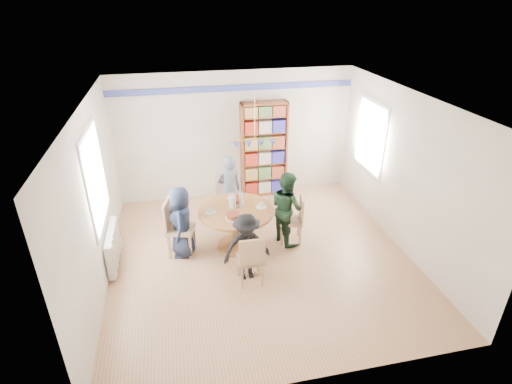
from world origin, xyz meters
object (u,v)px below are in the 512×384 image
object	(u,v)px
radiator	(113,247)
person_right	(287,208)
person_far	(229,189)
person_left	(181,222)
bookshelf	(264,151)
dining_table	(236,220)
chair_near	(251,258)
chair_far	(226,197)
person_near	(247,247)
chair_right	(295,217)
chair_left	(175,225)

from	to	relation	value
radiator	person_right	size ratio (longest dim) A/B	0.74
person_far	radiator	bearing A→B (deg)	19.37
person_left	bookshelf	xyz separation A→B (m)	(1.88, 1.97, 0.39)
dining_table	chair_near	distance (m)	1.05
chair_far	person_near	world-z (taller)	person_near
dining_table	person_left	xyz separation A→B (m)	(-0.94, -0.02, 0.08)
chair_far	person_right	distance (m)	1.38
chair_right	chair_far	xyz separation A→B (m)	(-1.09, 1.04, -0.01)
radiator	person_far	world-z (taller)	person_far
dining_table	chair_left	bearing A→B (deg)	177.33
chair_near	person_far	size ratio (longest dim) A/B	0.64
radiator	person_left	size ratio (longest dim) A/B	0.79
person_left	person_right	size ratio (longest dim) A/B	0.94
chair_left	person_right	distance (m)	1.95
chair_right	bookshelf	size ratio (longest dim) A/B	0.43
person_left	person_right	world-z (taller)	person_right
person_right	dining_table	bearing A→B (deg)	72.13
radiator	person_near	world-z (taller)	person_near
chair_far	person_near	distance (m)	1.89
dining_table	bookshelf	world-z (taller)	bookshelf
person_left	person_near	bearing A→B (deg)	53.04
radiator	person_near	distance (m)	2.23
radiator	chair_right	bearing A→B (deg)	1.09
person_right	chair_left	bearing A→B (deg)	70.19
person_left	dining_table	bearing A→B (deg)	96.22
radiator	person_far	distance (m)	2.35
dining_table	person_far	world-z (taller)	person_far
person_left	person_right	bearing A→B (deg)	96.19
radiator	chair_far	size ratio (longest dim) A/B	1.14
dining_table	chair_far	xyz separation A→B (m)	(-0.03, 1.01, -0.07)
person_right	bookshelf	bearing A→B (deg)	-19.82
chair_left	bookshelf	distance (m)	2.79
chair_right	person_far	bearing A→B (deg)	136.67
chair_far	person_right	bearing A→B (deg)	-46.62
chair_near	bookshelf	bearing A→B (deg)	73.43
chair_near	chair_left	bearing A→B (deg)	134.69
chair_left	person_right	world-z (taller)	person_right
person_left	person_far	bearing A→B (deg)	140.36
chair_left	bookshelf	bearing A→B (deg)	43.87
bookshelf	dining_table	bearing A→B (deg)	-115.69
person_left	person_far	size ratio (longest dim) A/B	0.93
chair_right	person_far	world-z (taller)	person_far
chair_left	person_left	size ratio (longest dim) A/B	0.79
dining_table	person_right	distance (m)	0.91
chair_near	dining_table	bearing A→B (deg)	92.47
dining_table	chair_left	xyz separation A→B (m)	(-1.04, 0.05, -0.00)
chair_left	person_far	bearing A→B (deg)	40.24
radiator	person_right	distance (m)	2.99
chair_near	person_near	world-z (taller)	person_near
chair_left	chair_right	size ratio (longest dim) A/B	1.12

